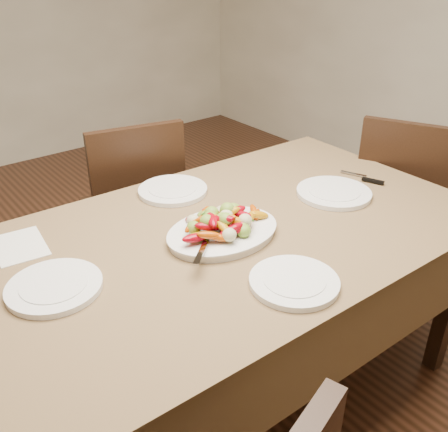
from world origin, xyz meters
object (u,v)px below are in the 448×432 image
plate_near (294,282)px  chair_far (131,209)px  chair_right (403,205)px  serving_platter (223,234)px  plate_far (173,190)px  dining_table (224,320)px  plate_left (54,287)px  plate_right (334,193)px

plate_near → chair_far: bearing=84.5°
chair_right → serving_platter: (-1.19, -0.06, 0.30)m
plate_far → plate_near: same height
dining_table → plate_left: (-0.57, 0.04, 0.39)m
chair_right → plate_near: 1.29m
chair_far → plate_left: (-0.66, -0.79, 0.29)m
dining_table → plate_far: size_ratio=6.84×
chair_right → plate_right: 0.72m
plate_right → plate_far: (-0.48, 0.41, 0.00)m
dining_table → plate_near: (-0.03, -0.36, 0.39)m
dining_table → chair_right: 1.17m
chair_far → plate_far: 0.56m
chair_far → plate_right: size_ratio=3.32×
chair_right → plate_left: (-1.74, 0.01, 0.29)m
plate_far → serving_platter: bearing=-98.4°
serving_platter → plate_left: 0.55m
dining_table → plate_near: plate_near is taller
plate_near → serving_platter: bearing=88.8°
serving_platter → plate_right: (0.53, -0.02, -0.00)m
dining_table → plate_far: plate_far is taller
plate_right → chair_far: bearing=115.9°
plate_near → plate_far: bearing=84.9°
dining_table → plate_right: size_ratio=6.42×
dining_table → chair_far: 0.85m
chair_far → plate_near: chair_far is taller
dining_table → serving_platter: size_ratio=4.83×
plate_far → dining_table: bearing=-95.5°
plate_right → plate_near: same height
plate_left → plate_near: same height
chair_right → chair_far: bearing=29.3°
serving_platter → plate_right: size_ratio=1.33×
plate_right → plate_far: bearing=139.5°
chair_right → plate_far: bearing=49.5°
serving_platter → plate_left: bearing=173.2°
dining_table → plate_far: (0.04, 0.37, 0.39)m
chair_right → plate_left: bearing=65.5°
chair_right → plate_near: chair_right is taller
dining_table → plate_right: bearing=-4.5°
plate_far → chair_right: bearing=-16.3°
chair_far → plate_left: bearing=62.9°
serving_platter → chair_right: bearing=2.7°
plate_right → plate_near: 0.63m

